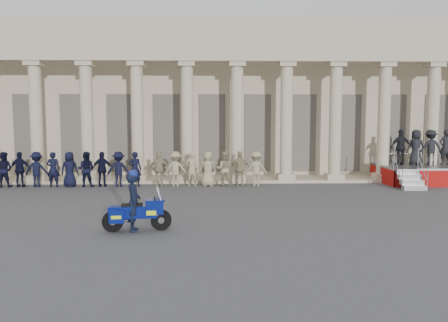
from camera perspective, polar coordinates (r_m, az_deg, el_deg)
ground at (r=15.29m, az=-1.44°, el=-7.08°), size 90.00×90.00×0.00m
building at (r=29.70m, az=-1.60°, el=7.74°), size 40.00×12.50×9.00m
officer_rank at (r=22.67m, az=-18.02°, el=-1.03°), size 18.27×0.66×1.74m
reviewing_stand at (r=25.20m, az=24.52°, el=0.75°), size 4.57×4.30×2.80m
motorcycle at (r=13.30m, az=-11.22°, el=-6.58°), size 2.04×0.88×1.31m
rider at (r=13.24m, az=-11.73°, el=-5.11°), size 0.49×0.68×1.85m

